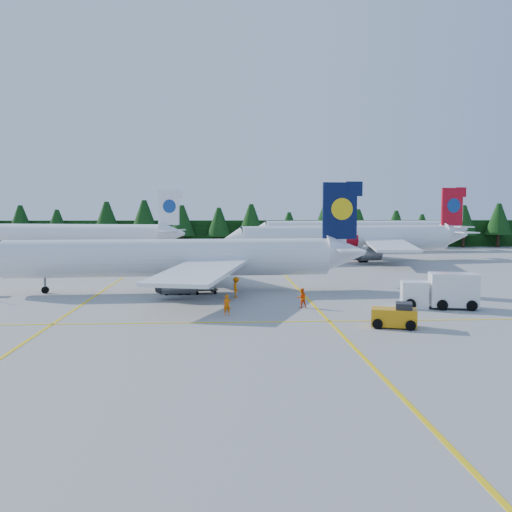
{
  "coord_description": "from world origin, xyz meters",
  "views": [
    {
      "loc": [
        -1.73,
        -46.97,
        8.09
      ],
      "look_at": [
        1.59,
        11.05,
        3.5
      ],
      "focal_mm": 40.0,
      "sensor_mm": 36.0,
      "label": 1
    }
  ],
  "objects": [
    {
      "name": "taxi_stripe_cross",
      "position": [
        0.0,
        -6.0,
        0.01
      ],
      "size": [
        80.0,
        0.25,
        0.01
      ],
      "primitive_type": "cube",
      "color": "yellow",
      "rests_on": "ground"
    },
    {
      "name": "crew_c",
      "position": [
        -0.57,
        5.71,
        0.98
      ],
      "size": [
        0.59,
        0.84,
        1.97
      ],
      "primitive_type": "imported",
      "rotation": [
        0.0,
        0.0,
        1.62
      ],
      "color": "orange",
      "rests_on": "ground"
    },
    {
      "name": "baggage_tug",
      "position": [
        10.19,
        -8.42,
        0.81
      ],
      "size": [
        3.41,
        2.44,
        1.65
      ],
      "rotation": [
        0.0,
        0.0,
        -0.28
      ],
      "color": "orange",
      "rests_on": "ground"
    },
    {
      "name": "airliner_far_left",
      "position": [
        -30.87,
        61.29,
        3.73
      ],
      "size": [
        40.16,
        13.26,
        11.9
      ],
      "rotation": [
        0.0,
        0.0,
        -0.25
      ],
      "color": "white",
      "rests_on": "ground"
    },
    {
      "name": "airliner_red",
      "position": [
        17.57,
        43.72,
        3.61
      ],
      "size": [
        40.9,
        33.34,
        12.0
      ],
      "rotation": [
        0.0,
        0.0,
        0.19
      ],
      "color": "white",
      "rests_on": "ground"
    },
    {
      "name": "airliner_far_right",
      "position": [
        24.12,
        66.51,
        4.03
      ],
      "size": [
        44.23,
        7.87,
        12.86
      ],
      "rotation": [
        0.0,
        0.0,
        0.09
      ],
      "color": "white",
      "rests_on": "ground"
    },
    {
      "name": "taxi_stripe_b",
      "position": [
        6.0,
        20.0,
        0.01
      ],
      "size": [
        0.25,
        120.0,
        0.01
      ],
      "primitive_type": "cube",
      "color": "yellow",
      "rests_on": "ground"
    },
    {
      "name": "crew_a",
      "position": [
        -1.47,
        -3.1,
        0.81
      ],
      "size": [
        0.64,
        0.47,
        1.62
      ],
      "primitive_type": "imported",
      "rotation": [
        0.0,
        0.0,
        0.14
      ],
      "color": "#FF6905",
      "rests_on": "ground"
    },
    {
      "name": "taxi_stripe_a",
      "position": [
        -14.0,
        20.0,
        0.01
      ],
      "size": [
        0.25,
        120.0,
        0.01
      ],
      "primitive_type": "cube",
      "color": "yellow",
      "rests_on": "ground"
    },
    {
      "name": "airliner_navy",
      "position": [
        -7.75,
        10.47,
        3.32
      ],
      "size": [
        38.01,
        31.21,
        11.05
      ],
      "rotation": [
        0.0,
        0.0,
        0.06
      ],
      "color": "white",
      "rests_on": "ground"
    },
    {
      "name": "ground",
      "position": [
        0.0,
        0.0,
        0.0
      ],
      "size": [
        320.0,
        320.0,
        0.0
      ],
      "primitive_type": "plane",
      "color": "gray",
      "rests_on": "ground"
    },
    {
      "name": "crew_b",
      "position": [
        4.81,
        0.03,
        0.82
      ],
      "size": [
        0.91,
        0.77,
        1.65
      ],
      "primitive_type": "imported",
      "rotation": [
        0.0,
        0.0,
        3.35
      ],
      "color": "#F64805",
      "rests_on": "ground"
    },
    {
      "name": "treeline_hedge",
      "position": [
        0.0,
        82.0,
        3.0
      ],
      "size": [
        220.0,
        4.0,
        6.0
      ],
      "primitive_type": "cube",
      "color": "black",
      "rests_on": "ground"
    },
    {
      "name": "service_truck",
      "position": [
        16.24,
        -0.8,
        1.46
      ],
      "size": [
        6.41,
        3.36,
        2.94
      ],
      "rotation": [
        0.0,
        0.0,
        -0.2
      ],
      "color": "silver",
      "rests_on": "ground"
    },
    {
      "name": "uld_pair",
      "position": [
        -5.08,
        8.76,
        1.19
      ],
      "size": [
        5.58,
        2.36,
        1.76
      ],
      "rotation": [
        0.0,
        0.0,
        0.22
      ],
      "color": "#303426",
      "rests_on": "ground"
    }
  ]
}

